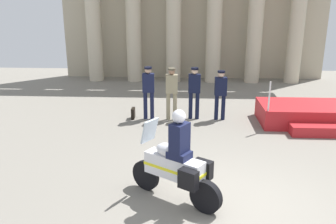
# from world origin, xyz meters

# --- Properties ---
(ground_plane) EXTENTS (28.03, 28.03, 0.00)m
(ground_plane) POSITION_xyz_m (0.00, 0.00, 0.00)
(ground_plane) COLOR gray
(colonnade_backdrop) EXTENTS (12.75, 1.55, 7.02)m
(colonnade_backdrop) POSITION_xyz_m (-0.78, 11.51, 3.76)
(colonnade_backdrop) COLOR #B6AB91
(colonnade_backdrop) RESTS_ON ground_plane
(reviewing_stand) EXTENTS (3.08, 2.20, 1.52)m
(reviewing_stand) POSITION_xyz_m (2.83, 4.96, 0.30)
(reviewing_stand) COLOR #B21E23
(reviewing_stand) RESTS_ON ground_plane
(officer_in_row_0) EXTENTS (0.39, 0.24, 1.75)m
(officer_in_row_0) POSITION_xyz_m (-2.31, 5.19, 1.03)
(officer_in_row_0) COLOR #141938
(officer_in_row_0) RESTS_ON ground_plane
(officer_in_row_1) EXTENTS (0.39, 0.24, 1.72)m
(officer_in_row_1) POSITION_xyz_m (-1.55, 5.16, 1.02)
(officer_in_row_1) COLOR gray
(officer_in_row_1) RESTS_ON ground_plane
(officer_in_row_2) EXTENTS (0.39, 0.24, 1.72)m
(officer_in_row_2) POSITION_xyz_m (-0.82, 5.29, 1.02)
(officer_in_row_2) COLOR black
(officer_in_row_2) RESTS_ON ground_plane
(officer_in_row_3) EXTENTS (0.39, 0.24, 1.63)m
(officer_in_row_3) POSITION_xyz_m (0.03, 5.25, 0.96)
(officer_in_row_3) COLOR black
(officer_in_row_3) RESTS_ON ground_plane
(motorcycle_with_rider) EXTENTS (1.81, 1.28, 1.90)m
(motorcycle_with_rider) POSITION_xyz_m (-1.24, 0.13, 0.79)
(motorcycle_with_rider) COLOR black
(motorcycle_with_rider) RESTS_ON ground_plane
(briefcase_on_ground) EXTENTS (0.10, 0.32, 0.36)m
(briefcase_on_ground) POSITION_xyz_m (-2.84, 5.21, 0.18)
(briefcase_on_ground) COLOR black
(briefcase_on_ground) RESTS_ON ground_plane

